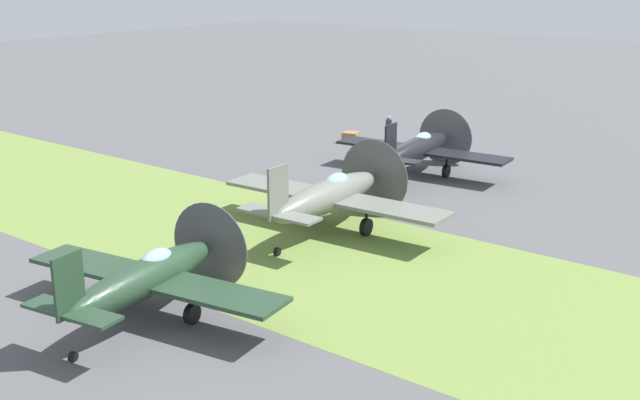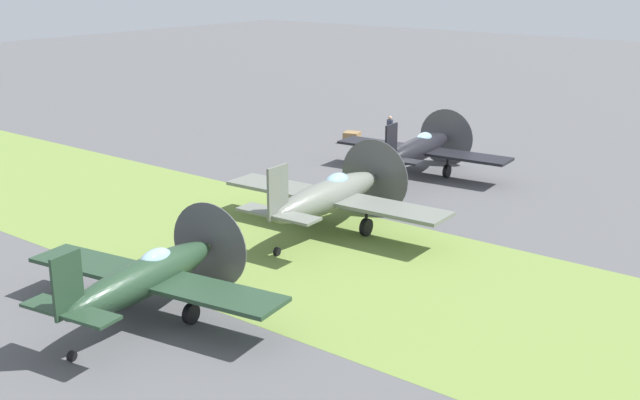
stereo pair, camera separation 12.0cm
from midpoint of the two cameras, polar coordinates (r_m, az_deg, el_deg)
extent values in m
plane|color=#515154|center=(41.39, 5.09, 2.00)|extent=(160.00, 160.00, 0.00)
cube|color=olive|center=(32.29, -6.84, -2.35)|extent=(120.00, 11.00, 0.01)
ellipsoid|color=black|center=(40.58, 7.21, 3.67)|extent=(1.74, 6.64, 1.20)
cube|color=black|center=(40.95, 7.45, 3.58)|extent=(9.36, 2.41, 0.14)
cube|color=black|center=(37.79, 5.24, 4.11)|extent=(0.19, 1.07, 1.83)
cube|color=black|center=(37.96, 5.21, 2.97)|extent=(3.15, 1.12, 0.10)
cone|color=#B7B24C|center=(43.70, 9.27, 4.53)|extent=(0.67, 0.72, 0.62)
cylinder|color=#4C4C51|center=(43.53, 9.17, 4.49)|extent=(3.08, 0.30, 3.09)
ellipsoid|color=#8CB2C6|center=(41.00, 7.60, 4.39)|extent=(0.79, 1.40, 0.68)
cylinder|color=black|center=(41.86, 5.74, 2.62)|extent=(0.27, 0.67, 0.66)
cylinder|color=black|center=(41.75, 5.76, 3.24)|extent=(0.12, 0.12, 0.93)
cylinder|color=black|center=(40.69, 9.23, 2.07)|extent=(0.27, 0.67, 0.66)
cylinder|color=black|center=(40.58, 9.26, 2.70)|extent=(0.12, 0.12, 0.93)
cylinder|color=black|center=(38.22, 5.09, 0.99)|extent=(0.14, 0.32, 0.31)
ellipsoid|color=slate|center=(31.71, 0.67, 0.28)|extent=(1.67, 7.16, 1.29)
cube|color=slate|center=(32.08, 1.09, 0.18)|extent=(10.10, 2.31, 0.15)
cube|color=slate|center=(28.94, -2.94, 0.57)|extent=(0.17, 1.15, 1.98)
cube|color=slate|center=(29.18, -2.92, -1.01)|extent=(3.38, 1.12, 0.10)
cone|color=#B7B24C|center=(34.80, 4.22, 1.74)|extent=(0.71, 0.77, 0.67)
cylinder|color=#4C4C51|center=(34.63, 4.04, 1.67)|extent=(3.34, 0.22, 3.34)
ellipsoid|color=#8CB2C6|center=(32.08, 1.31, 1.31)|extent=(0.81, 1.50, 0.73)
cylinder|color=black|center=(33.29, -0.98, -1.00)|extent=(0.27, 0.72, 0.71)
cylinder|color=black|center=(33.14, -0.98, -0.17)|extent=(0.13, 0.13, 1.00)
cylinder|color=black|center=(31.69, 3.46, -1.96)|extent=(0.27, 0.72, 0.71)
cylinder|color=black|center=(31.54, 3.47, -1.10)|extent=(0.13, 0.13, 1.00)
cylinder|color=black|center=(29.58, -3.00, -3.73)|extent=(0.14, 0.34, 0.33)
ellipsoid|color=#233D28|center=(24.57, -12.46, -5.52)|extent=(2.12, 6.53, 1.17)
cube|color=#233D28|center=(24.88, -11.86, -5.55)|extent=(9.21, 2.95, 0.13)
cube|color=#233D28|center=(22.35, -17.60, -5.88)|extent=(0.25, 1.04, 1.80)
cube|color=#233D28|center=(22.64, -17.43, -7.65)|extent=(3.12, 1.30, 0.09)
cone|color=#B7B24C|center=(27.03, -7.62, -3.17)|extent=(0.70, 0.75, 0.61)
cylinder|color=#4C4C51|center=(26.89, -7.86, -3.29)|extent=(3.00, 0.49, 3.03)
ellipsoid|color=#8CB2C6|center=(24.81, -11.65, -4.23)|extent=(0.85, 1.41, 0.66)
cylinder|color=black|center=(26.16, -13.89, -6.70)|extent=(0.30, 0.67, 0.64)
cylinder|color=black|center=(25.99, -13.96, -5.79)|extent=(0.11, 0.11, 0.91)
cylinder|color=black|center=(24.48, -9.14, -8.09)|extent=(0.30, 0.67, 0.64)
cylinder|color=black|center=(24.30, -9.19, -7.12)|extent=(0.11, 0.11, 0.91)
cylinder|color=black|center=(23.14, -17.31, -10.69)|extent=(0.16, 0.32, 0.30)
cylinder|color=#2D3342|center=(47.72, 5.11, 4.54)|extent=(0.30, 0.30, 0.88)
cylinder|color=#2D3342|center=(47.57, 5.13, 5.42)|extent=(0.38, 0.38, 0.62)
sphere|color=tan|center=(47.48, 5.15, 5.93)|extent=(0.23, 0.23, 0.23)
cylinder|color=#2D3342|center=(47.81, 5.23, 5.48)|extent=(0.11, 0.11, 0.59)
cylinder|color=#2D3342|center=(47.32, 5.03, 5.37)|extent=(0.11, 0.11, 0.59)
cube|color=olive|center=(48.10, 2.39, 4.55)|extent=(1.12, 1.12, 0.64)
camera|label=1|loc=(0.06, -89.89, 0.03)|focal=44.38mm
camera|label=2|loc=(0.06, 90.11, -0.03)|focal=44.38mm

